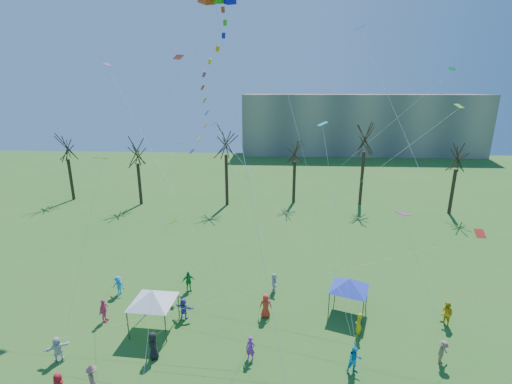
# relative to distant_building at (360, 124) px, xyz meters

# --- Properties ---
(distant_building) EXTENTS (60.00, 14.00, 15.00)m
(distant_building) POSITION_rel_distant_building_xyz_m (0.00, 0.00, 0.00)
(distant_building) COLOR gray
(distant_building) RESTS_ON ground
(bare_tree_row) EXTENTS (71.26, 9.51, 12.13)m
(bare_tree_row) POSITION_rel_distant_building_xyz_m (-18.24, -45.50, 0.13)
(bare_tree_row) COLOR black
(bare_tree_row) RESTS_ON ground
(big_box_kite) EXTENTS (3.35, 5.94, 21.21)m
(big_box_kite) POSITION_rel_distant_building_xyz_m (-24.90, -75.34, 8.99)
(big_box_kite) COLOR red
(big_box_kite) RESTS_ON ground
(canopy_tent_white) EXTENTS (4.03, 4.03, 3.03)m
(canopy_tent_white) POSITION_rel_distant_building_xyz_m (-29.85, -74.08, -4.94)
(canopy_tent_white) COLOR #3F3F44
(canopy_tent_white) RESTS_ON ground
(canopy_tent_blue) EXTENTS (3.51, 3.51, 2.80)m
(canopy_tent_blue) POSITION_rel_distant_building_xyz_m (-15.91, -71.33, -5.13)
(canopy_tent_blue) COLOR #3F3F44
(canopy_tent_blue) RESTS_ON ground
(festival_crowd) EXTENTS (26.83, 14.39, 1.84)m
(festival_crowd) POSITION_rel_distant_building_xyz_m (-23.52, -75.73, -6.65)
(festival_crowd) COLOR red
(festival_crowd) RESTS_ON ground
(small_kites_aloft) EXTENTS (28.59, 18.74, 34.85)m
(small_kites_aloft) POSITION_rel_distant_building_xyz_m (-22.25, -71.10, 6.09)
(small_kites_aloft) COLOR orange
(small_kites_aloft) RESTS_ON ground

